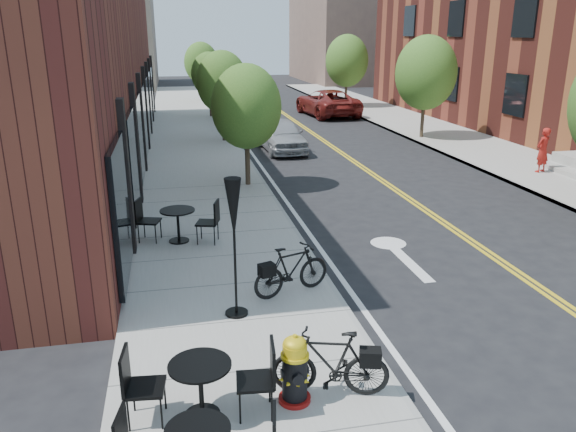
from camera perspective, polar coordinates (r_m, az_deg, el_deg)
ground at (r=10.19m, az=6.37°, el=-10.03°), size 120.00×120.00×0.00m
sidewalk_near at (r=19.13m, az=-8.65°, el=3.59°), size 4.00×70.00×0.12m
sidewalk_far at (r=23.06m, az=22.74°, el=4.85°), size 4.00×70.00×0.12m
building_near at (r=22.84m, az=-21.37°, el=13.68°), size 5.00×28.00×7.00m
bg_building_left at (r=56.75m, az=-17.69°, el=17.50°), size 8.00×14.00×10.00m
bg_building_right at (r=61.51m, az=6.58°, el=19.11°), size 10.00×16.00×12.00m
tree_near_a at (r=17.80m, az=-4.26°, el=11.01°), size 2.20×2.20×3.81m
tree_near_b at (r=25.70m, az=-6.70°, el=13.35°), size 2.30×2.30×3.98m
tree_near_c at (r=33.67m, az=-7.99°, el=14.08°), size 2.10×2.10×3.67m
tree_near_d at (r=41.63m, az=-8.81°, el=15.14°), size 2.40×2.40×4.11m
tree_far_b at (r=27.14m, az=13.83°, el=13.94°), size 2.80×2.80×4.62m
tree_far_c at (r=38.32m, az=6.00°, el=15.41°), size 2.80×2.80×4.62m
fire_hydrant at (r=7.60m, az=0.69°, el=-15.38°), size 0.45×0.45×0.99m
bicycle_left at (r=7.75m, az=4.32°, el=-14.67°), size 1.65×0.87×0.95m
bicycle_right at (r=10.47m, az=0.37°, el=-5.48°), size 1.65×0.95×0.95m
bistro_set_b at (r=7.40m, az=-8.86°, el=-16.36°), size 1.87×0.87×0.99m
bistro_set_c at (r=13.29m, az=-11.12°, el=-0.48°), size 1.92×1.00×1.01m
patio_umbrella at (r=9.28m, az=-5.54°, el=-0.28°), size 0.39×0.39×2.44m
parked_car_a at (r=23.96m, az=-0.70°, el=8.24°), size 1.78×4.09×1.37m
parked_car_b at (r=30.66m, az=-4.33°, el=10.55°), size 1.75×4.82×1.58m
parked_car_c at (r=37.19m, az=-5.45°, el=11.66°), size 2.02×4.68×1.34m
parked_car_far at (r=34.69m, az=3.98°, el=11.42°), size 3.12×5.87×1.57m
pedestrian at (r=21.61m, az=24.46°, el=6.11°), size 0.67×0.56×1.56m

